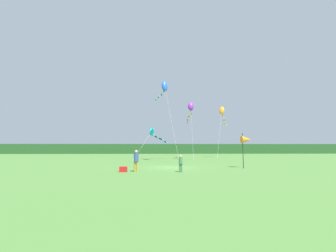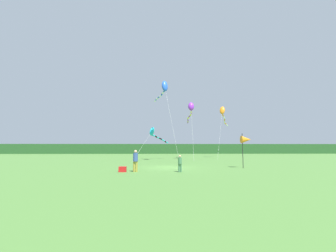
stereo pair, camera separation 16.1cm
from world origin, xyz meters
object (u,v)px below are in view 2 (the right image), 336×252
at_px(cooler_box, 123,169).
at_px(kite_orange, 223,113).
at_px(banner_flag_pole, 246,140).
at_px(kite_purple, 191,109).
at_px(person_adult, 135,160).
at_px(kite_cyan, 154,133).
at_px(kite_blue, 164,88).
at_px(person_child, 180,163).

distance_m(cooler_box, kite_orange, 27.91).
relative_size(banner_flag_pole, kite_orange, 0.32).
distance_m(cooler_box, kite_purple, 20.62).
xyz_separation_m(person_adult, kite_cyan, (0.93, 16.37, 3.09)).
xyz_separation_m(person_adult, kite_blue, (2.37, 12.16, 9.08)).
xyz_separation_m(banner_flag_pole, kite_purple, (-3.08, 14.68, 5.42)).
xyz_separation_m(person_child, cooler_box, (-4.41, 0.25, -0.52)).
height_order(banner_flag_pole, kite_cyan, kite_cyan).
distance_m(cooler_box, kite_blue, 16.01).
bearing_deg(person_child, banner_flag_pole, 25.48).
bearing_deg(kite_blue, person_adult, -101.03).
bearing_deg(person_adult, cooler_box, -177.29).
bearing_deg(kite_orange, kite_cyan, -153.87).
relative_size(cooler_box, kite_cyan, 0.07).
distance_m(banner_flag_pole, kite_blue, 14.13).
height_order(kite_cyan, kite_purple, kite_purple).
bearing_deg(person_adult, kite_purple, 68.84).
xyz_separation_m(kite_cyan, kite_orange, (12.46, 6.11, 4.23)).
height_order(person_child, kite_purple, kite_purple).
height_order(cooler_box, kite_orange, kite_orange).
distance_m(person_adult, banner_flag_pole, 10.33).
distance_m(person_adult, kite_purple, 19.97).
xyz_separation_m(kite_cyan, kite_purple, (5.81, 1.05, 3.97)).
bearing_deg(kite_blue, kite_purple, 50.26).
xyz_separation_m(person_adult, kite_orange, (13.40, 22.49, 7.32)).
bearing_deg(banner_flag_pole, kite_blue, 128.35).
xyz_separation_m(banner_flag_pole, kite_cyan, (-8.89, 13.63, 1.45)).
height_order(person_child, kite_cyan, kite_cyan).
bearing_deg(kite_purple, kite_cyan, -169.74).
bearing_deg(cooler_box, kite_purple, 66.18).
relative_size(person_child, kite_cyan, 0.16).
relative_size(person_adult, banner_flag_pole, 0.53).
relative_size(person_adult, kite_cyan, 0.21).
xyz_separation_m(person_adult, kite_purple, (6.74, 17.42, 7.06)).
bearing_deg(kite_cyan, kite_blue, -71.14).
distance_m(banner_flag_pole, kite_orange, 20.85).
bearing_deg(kite_cyan, person_child, -81.45).
relative_size(person_adult, kite_purple, 0.17).
xyz_separation_m(kite_blue, kite_orange, (11.03, 10.32, -1.76)).
distance_m(kite_cyan, kite_orange, 14.51).
height_order(kite_purple, kite_blue, kite_blue).
height_order(cooler_box, banner_flag_pole, banner_flag_pole).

